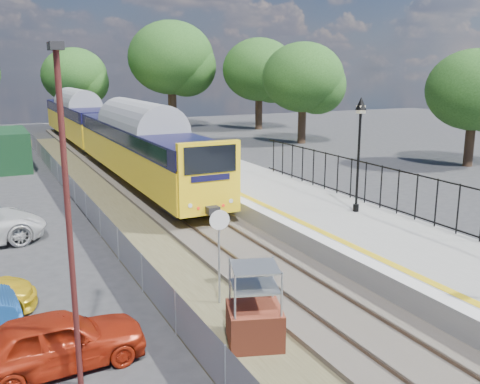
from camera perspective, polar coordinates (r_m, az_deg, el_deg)
ground at (r=15.05m, az=10.20°, el=-13.04°), size 120.00×120.00×0.00m
track_bed at (r=22.81m, az=-5.25°, el=-3.53°), size 5.90×80.00×0.29m
platform at (r=23.33m, az=7.03°, el=-2.29°), size 5.00×70.00×0.90m
platform_edge at (r=22.18m, az=2.58°, el=-1.78°), size 0.90×70.00×0.01m
victorian_lamp_north at (r=21.66m, az=12.67°, el=6.69°), size 0.44×0.44×4.60m
palisade_fence at (r=20.23m, az=21.75°, el=-1.45°), size 0.12×26.00×2.00m
wire_fence at (r=23.90m, az=-15.67°, el=-1.94°), size 0.06×52.00×1.20m
tree_line at (r=53.66m, az=-16.20°, el=12.54°), size 56.80×43.80×11.88m
train at (r=40.95m, az=-14.52°, el=6.67°), size 2.82×40.83×3.51m
brick_plinth at (r=13.09m, az=1.57°, el=-12.18°), size 1.62×1.62×2.06m
speed_sign at (r=14.85m, az=-2.22°, el=-5.26°), size 0.56×0.14×2.80m
carpark_lamp at (r=11.01m, az=-17.95°, el=-0.98°), size 0.25×0.50×7.04m
car_red at (r=12.97m, az=-18.97°, el=-14.79°), size 3.99×1.80×1.33m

